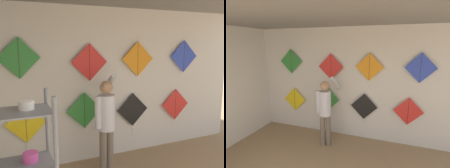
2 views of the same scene
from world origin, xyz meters
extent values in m
cube|color=silver|center=(0.00, 3.54, 1.40)|extent=(5.75, 0.06, 2.80)
cube|color=gray|center=(0.00, 1.75, 2.82)|extent=(5.75, 4.31, 0.04)
cylinder|color=#726656|center=(-0.42, 2.85, 0.39)|extent=(0.12, 0.12, 0.77)
cylinder|color=#726656|center=(-0.29, 2.88, 0.39)|extent=(0.12, 0.12, 0.77)
cylinder|color=silver|center=(-0.36, 2.87, 1.06)|extent=(0.27, 0.27, 0.58)
sphere|color=tan|center=(-0.36, 2.87, 1.47)|extent=(0.21, 0.21, 0.21)
cylinder|color=silver|center=(-0.52, 2.82, 1.09)|extent=(0.10, 0.10, 0.51)
cylinder|color=silver|center=(-0.20, 3.12, 1.50)|extent=(0.10, 0.48, 0.37)
cube|color=yellow|center=(-1.54, 3.45, 0.86)|extent=(0.66, 0.01, 0.66)
cylinder|color=black|center=(-1.54, 3.44, 0.86)|extent=(0.01, 0.01, 0.63)
sphere|color=white|center=(-1.54, 3.44, 0.48)|extent=(0.04, 0.04, 0.04)
sphere|color=white|center=(-1.54, 3.44, 0.41)|extent=(0.04, 0.04, 0.04)
cube|color=#338C38|center=(-0.54, 3.45, 0.97)|extent=(0.66, 0.01, 0.66)
cylinder|color=black|center=(-0.54, 3.44, 0.97)|extent=(0.01, 0.01, 0.63)
cube|color=black|center=(0.44, 3.45, 0.88)|extent=(0.66, 0.01, 0.66)
cylinder|color=black|center=(0.44, 3.44, 0.88)|extent=(0.01, 0.01, 0.63)
sphere|color=white|center=(0.44, 3.44, 0.49)|extent=(0.04, 0.04, 0.04)
sphere|color=white|center=(0.44, 3.44, 0.42)|extent=(0.04, 0.04, 0.04)
sphere|color=white|center=(0.44, 3.44, 0.35)|extent=(0.04, 0.04, 0.04)
cube|color=red|center=(1.46, 3.45, 0.88)|extent=(0.66, 0.01, 0.66)
cylinder|color=black|center=(1.46, 3.44, 0.88)|extent=(0.01, 0.01, 0.63)
cube|color=#338C38|center=(-1.60, 3.45, 1.93)|extent=(0.66, 0.01, 0.66)
cylinder|color=black|center=(-1.60, 3.44, 1.93)|extent=(0.01, 0.01, 0.63)
cube|color=red|center=(-0.43, 3.45, 1.83)|extent=(0.66, 0.01, 0.66)
cylinder|color=black|center=(-0.43, 3.44, 1.83)|extent=(0.01, 0.01, 0.63)
cube|color=orange|center=(0.54, 3.45, 1.86)|extent=(0.66, 0.01, 0.66)
cylinder|color=black|center=(0.54, 3.44, 1.86)|extent=(0.01, 0.01, 0.63)
cube|color=blue|center=(1.63, 3.45, 1.89)|extent=(0.66, 0.01, 0.66)
cylinder|color=black|center=(1.63, 3.44, 1.89)|extent=(0.01, 0.01, 0.63)
camera|label=1|loc=(-1.83, -0.72, 2.17)|focal=40.00mm
camera|label=2|loc=(1.17, -0.65, 2.37)|focal=28.00mm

